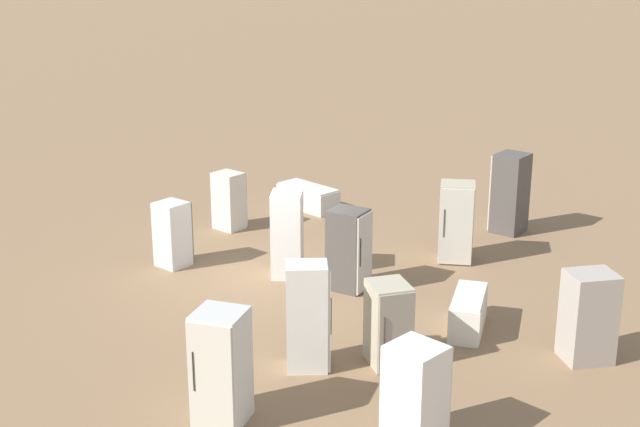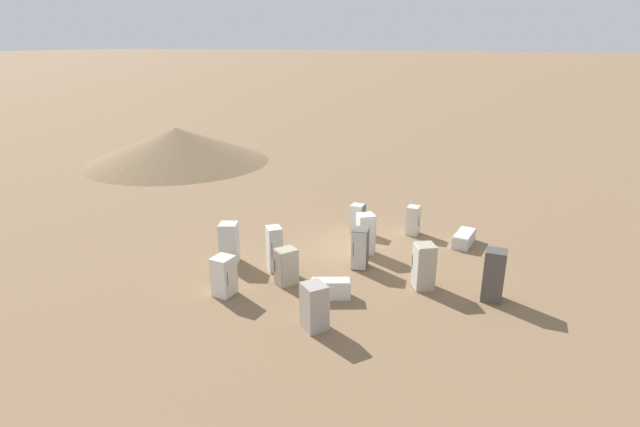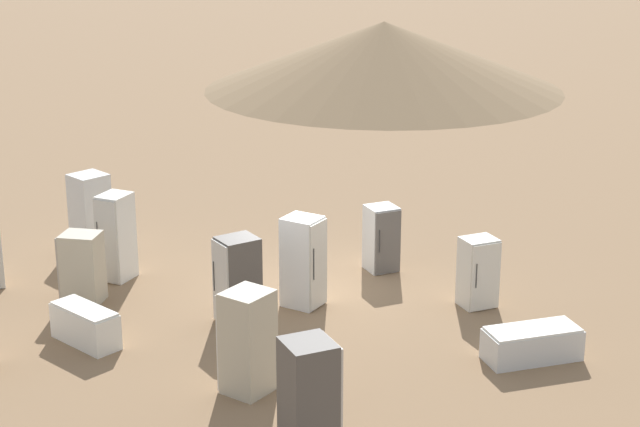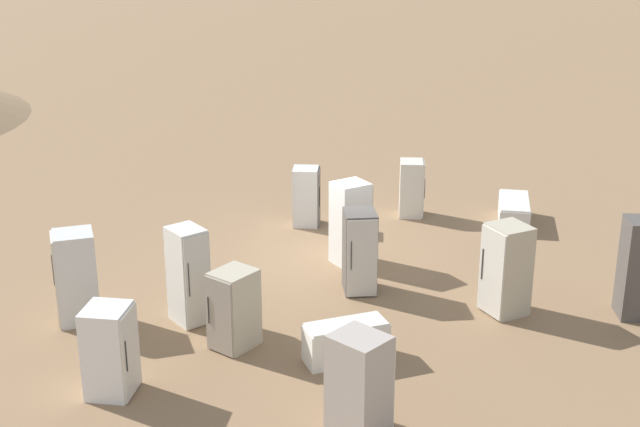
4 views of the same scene
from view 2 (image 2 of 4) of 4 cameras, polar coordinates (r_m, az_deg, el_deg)
name	(u,v)px [view 2 (image 2 of 4)]	position (r m, az deg, el deg)	size (l,w,h in m)	color
ground_plane	(356,250)	(22.51, 4.15, -4.22)	(1000.00, 1000.00, 0.00)	#846647
dirt_mound	(177,145)	(40.31, -16.03, 7.54)	(14.03, 14.03, 2.66)	#7F6647
discarded_fridge_0	(494,275)	(19.01, 19.25, -6.68)	(0.77, 0.78, 1.93)	#4C4742
discarded_fridge_1	(464,238)	(23.92, 16.13, -2.75)	(0.81, 1.73, 0.59)	silver
discarded_fridge_2	(224,276)	(18.72, -10.92, -7.04)	(0.74, 0.75, 1.50)	white
discarded_fridge_3	(229,243)	(21.27, -10.35, -3.35)	(0.98, 0.95, 1.76)	silver
discarded_fridge_4	(275,249)	(20.33, -5.22, -4.04)	(0.89, 0.89, 1.85)	silver
discarded_fridge_5	(413,220)	(24.49, 10.61, -0.77)	(0.64, 0.68, 1.40)	beige
discarded_fridge_6	(358,219)	(24.34, 4.33, -0.59)	(0.68, 0.65, 1.43)	silver
discarded_fridge_7	(360,248)	(20.58, 4.61, -3.99)	(0.76, 0.87, 1.68)	#4C4742
discarded_fridge_8	(286,266)	(19.25, -3.89, -6.06)	(0.93, 0.98, 1.44)	#B2A88E
discarded_fridge_9	(331,289)	(18.38, 1.23, -8.59)	(1.52, 1.14, 0.70)	silver
discarded_fridge_10	(315,306)	(16.35, -0.63, -10.58)	(1.04, 1.03, 1.58)	#A89E93
discarded_fridge_11	(366,234)	(21.90, 5.24, -2.35)	(0.95, 0.93, 1.82)	white
discarded_fridge_12	(424,266)	(19.23, 11.77, -5.93)	(1.00, 1.00, 1.76)	#B2A88E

